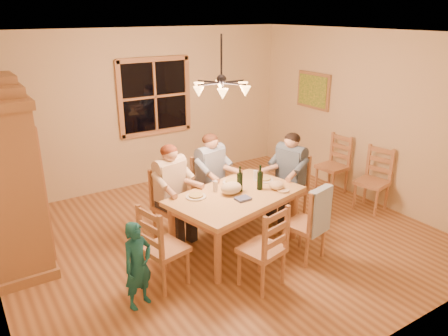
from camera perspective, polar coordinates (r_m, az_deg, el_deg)
floor at (r=6.10m, az=-0.30°, el=-9.10°), size 5.50×5.50×0.00m
ceiling at (r=5.34m, az=-0.35°, el=17.15°), size 5.50×5.00×0.02m
wall_back at (r=7.73m, az=-10.42°, el=7.60°), size 5.50×0.02×2.70m
wall_right at (r=7.37m, az=18.14°, el=6.34°), size 0.02×5.00×2.70m
window at (r=7.74m, az=-9.03°, el=9.20°), size 1.30×0.06×1.30m
painting at (r=8.09m, az=11.58°, el=9.87°), size 0.06×0.78×0.64m
chandelier at (r=5.40m, az=-0.34°, el=10.54°), size 0.77×0.68×0.71m
armoire at (r=5.75m, az=-26.44°, el=-1.58°), size 0.66×1.40×2.30m
dining_table at (r=5.60m, az=1.54°, el=-4.39°), size 1.85×1.36×0.76m
chair_far_left at (r=6.02m, az=-6.74°, el=-6.43°), size 0.52×0.51×0.99m
chair_far_right at (r=6.45m, az=-1.64°, el=-4.38°), size 0.52×0.51×0.99m
chair_near_left at (r=5.03m, az=4.89°, el=-12.03°), size 0.52×0.51×0.99m
chair_near_right at (r=5.62m, az=10.39°, el=-8.66°), size 0.52×0.51×0.99m
chair_end_left at (r=5.08m, az=-7.61°, el=-11.84°), size 0.51×0.52×0.99m
chair_end_right at (r=6.56m, az=8.42°, el=-4.18°), size 0.51×0.52×0.99m
adult_woman at (r=5.80m, az=-6.96°, el=-1.66°), size 0.46×0.49×0.87m
adult_plaid_man at (r=6.25m, az=-1.69°, el=0.11°), size 0.46×0.49×0.87m
adult_slate_man at (r=6.36m, az=8.66°, el=0.25°), size 0.49×0.46×0.87m
towel at (r=5.35m, az=12.34°, el=-5.56°), size 0.39×0.18×0.58m
wine_bottle_a at (r=5.59m, az=2.08°, el=-1.41°), size 0.08×0.08×0.33m
wine_bottle_b at (r=5.65m, az=4.73°, el=-1.23°), size 0.08×0.08×0.33m
plate_woman at (r=5.46m, az=-3.69°, el=-3.76°), size 0.26×0.26×0.02m
plate_plaid at (r=5.89m, az=1.05°, el=-1.89°), size 0.26×0.26×0.02m
plate_slate at (r=6.01m, az=5.25°, el=-1.54°), size 0.26×0.26×0.02m
wine_glass_a at (r=5.61m, az=-1.14°, el=-2.38°), size 0.06×0.06×0.14m
wine_glass_b at (r=5.99m, az=4.17°, el=-0.96°), size 0.06×0.06×0.14m
cap at (r=5.72m, az=6.88°, el=-2.23°), size 0.20×0.20×0.11m
napkin at (r=5.38m, az=2.48°, el=-4.02°), size 0.21×0.18×0.03m
cloth_bundle at (r=5.53m, az=0.95°, el=-2.63°), size 0.28×0.22×0.15m
child at (r=4.70m, az=-11.19°, el=-12.34°), size 0.41×0.33×0.97m
chair_spare_front at (r=7.17m, az=18.64°, el=-2.92°), size 0.50×0.52×0.99m
chair_spare_back at (r=7.67m, az=13.85°, el=-0.93°), size 0.45×0.47×0.99m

